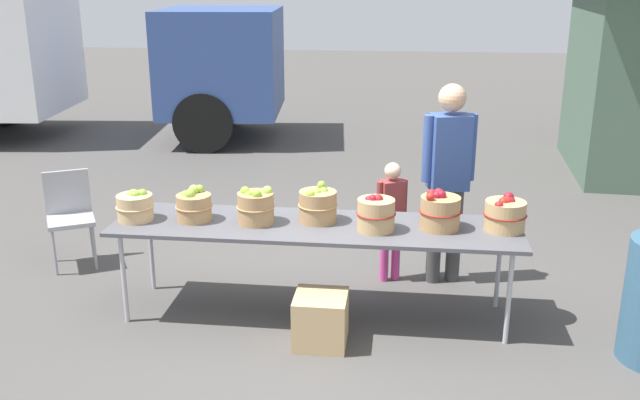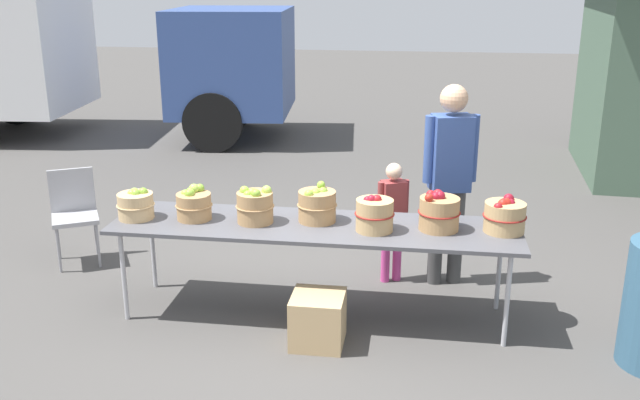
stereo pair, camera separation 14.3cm
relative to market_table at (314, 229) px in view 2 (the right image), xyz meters
The scene contains 14 objects.
ground_plane 0.72m from the market_table, ahead, with size 40.00×40.00×0.00m, color #474442.
market_table is the anchor object (origin of this frame).
apple_basket_green_0 1.40m from the market_table, behind, with size 0.29×0.29×0.24m.
apple_basket_green_1 0.95m from the market_table, behind, with size 0.29×0.29×0.27m.
apple_basket_green_2 0.48m from the market_table, behind, with size 0.30×0.30×0.29m.
apple_basket_green_3 0.18m from the market_table, 82.64° to the left, with size 0.31×0.31×0.29m.
apple_basket_red_0 0.49m from the market_table, ahead, with size 0.30×0.30×0.28m.
apple_basket_red_1 0.94m from the market_table, ahead, with size 0.32×0.32×0.30m.
apple_basket_red_2 1.42m from the market_table, ahead, with size 0.32×0.32×0.27m.
vendor_adult 1.31m from the market_table, 36.86° to the left, with size 0.44×0.30×1.72m.
child_customer 0.93m from the market_table, 52.27° to the left, with size 0.26×0.21×1.06m.
box_truck 8.21m from the market_table, 135.58° to the left, with size 7.87×2.86×2.75m.
folding_chair 2.48m from the market_table, 162.06° to the left, with size 0.54×0.54×0.86m.
produce_crate 0.70m from the market_table, 78.13° to the right, with size 0.38×0.38×0.38m, color tan.
Camera 2 is at (0.78, -4.98, 2.57)m, focal length 39.59 mm.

